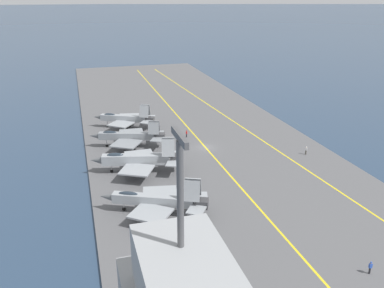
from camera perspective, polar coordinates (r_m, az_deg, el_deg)
ground_plane at (r=90.40m, az=1.89°, el=-0.71°), size 2000.00×2000.00×0.00m
carrier_deck at (r=90.33m, az=1.89°, el=-0.60°), size 214.83×51.34×0.40m
deck_stripe_foul_line at (r=95.32m, az=10.00°, el=0.39°), size 192.94×13.18×0.01m
deck_stripe_centerline at (r=90.26m, az=1.90°, el=-0.48°), size 193.35×0.36×0.01m
parked_jet_nearest at (r=63.69m, az=-5.04°, el=-7.83°), size 12.32×17.05×6.24m
parked_jet_second at (r=77.80m, az=-7.63°, el=-2.14°), size 12.94×17.24×6.84m
parked_jet_third at (r=90.47m, az=-8.83°, el=1.10°), size 13.17×16.74×6.04m
parked_jet_fourth at (r=103.51m, az=-9.36°, el=3.58°), size 12.19×15.64×6.31m
crew_blue_vest at (r=56.45m, az=23.75°, el=-15.53°), size 0.27×0.39×1.76m
crew_red_vest at (r=96.21m, az=-0.77°, el=1.50°), size 0.40×0.29×1.71m
crew_white_vest at (r=89.38m, az=15.72°, el=-0.82°), size 0.44×0.46×1.81m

